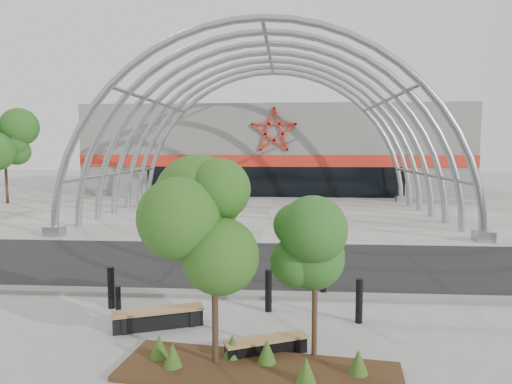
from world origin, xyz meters
TOP-DOWN VIEW (x-y plane):
  - ground at (0.00, 0.00)m, footprint 140.00×140.00m
  - road at (0.00, 3.50)m, footprint 140.00×7.00m
  - forecourt at (0.00, 15.50)m, footprint 60.00×17.00m
  - kerb at (0.00, -0.25)m, footprint 60.00×0.50m
  - arena_building at (0.00, 33.45)m, footprint 34.00×15.24m
  - vault_canopy at (0.00, 15.50)m, footprint 20.80×15.80m
  - planting_bed at (0.59, -4.65)m, footprint 5.46×2.29m
  - street_tree_0 at (-0.21, -4.44)m, footprint 1.74×1.74m
  - street_tree_1 at (1.73, -4.03)m, footprint 1.38×1.38m
  - bench_0 at (-1.86, -2.62)m, footprint 2.16×1.21m
  - bench_1 at (0.76, -3.90)m, footprint 1.76×1.05m
  - bollard_0 at (-2.97, -2.25)m, footprint 0.14×0.14m
  - bollard_1 at (-3.48, -1.41)m, footprint 0.18×0.18m
  - bollard_2 at (0.70, -1.36)m, footprint 0.18×0.18m
  - bollard_3 at (2.93, -1.98)m, footprint 0.17×0.17m
  - bollard_4 at (2.22, -0.00)m, footprint 0.18×0.18m
  - bg_tree_0 at (-20.00, 20.00)m, footprint 3.00×3.00m

SIDE VIEW (x-z plane):
  - ground at x=0.00m, z-range 0.00..0.00m
  - road at x=0.00m, z-range 0.00..0.02m
  - vault_canopy at x=0.00m, z-range -10.16..10.20m
  - forecourt at x=0.00m, z-range 0.00..0.04m
  - kerb at x=0.00m, z-range 0.00..0.12m
  - planting_bed at x=0.59m, z-range -0.15..0.41m
  - bench_1 at x=0.76m, z-range 0.00..0.36m
  - bench_0 at x=-1.86m, z-range -0.01..0.44m
  - bollard_0 at x=-2.97m, z-range 0.00..0.87m
  - bollard_3 at x=2.93m, z-range 0.00..1.09m
  - bollard_2 at x=0.70m, z-range 0.00..1.10m
  - bollard_1 at x=-3.48m, z-range 0.00..1.12m
  - bollard_4 at x=2.22m, z-range 0.00..1.14m
  - street_tree_1 at x=1.73m, z-range 0.71..3.96m
  - street_tree_0 at x=-0.21m, z-range 0.87..4.83m
  - arena_building at x=0.00m, z-range -0.01..7.99m
  - bg_tree_0 at x=-20.00m, z-range 1.41..7.86m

